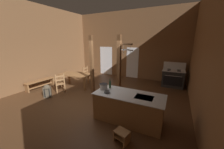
{
  "coord_description": "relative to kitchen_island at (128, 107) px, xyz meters",
  "views": [
    {
      "loc": [
        3.04,
        -4.01,
        2.5
      ],
      "look_at": [
        0.6,
        0.75,
        1.06
      ],
      "focal_mm": 20.29,
      "sensor_mm": 36.0,
      "label": 1
    }
  ],
  "objects": [
    {
      "name": "kitchen_island",
      "position": [
        0.0,
        0.0,
        0.0
      ],
      "size": [
        2.17,
        0.99,
        0.89
      ],
      "color": "olive",
      "rests_on": "ground_plane"
    },
    {
      "name": "ladderback_chair_by_post",
      "position": [
        -3.64,
        2.58,
        0.01
      ],
      "size": [
        0.45,
        0.45,
        0.95
      ],
      "color": "#9E7044",
      "rests_on": "ground_plane"
    },
    {
      "name": "glazed_panel_back_right",
      "position": [
        -1.48,
        4.77,
        0.58
      ],
      "size": [
        0.84,
        0.01,
        2.05
      ],
      "primitive_type": "cube",
      "color": "white",
      "rests_on": "ground_plane"
    },
    {
      "name": "wall_right",
      "position": [
        1.96,
        0.56,
        1.74
      ],
      "size": [
        0.14,
        9.23,
        4.38
      ],
      "primitive_type": "cube",
      "color": "brown",
      "rests_on": "ground_plane"
    },
    {
      "name": "dining_table",
      "position": [
        -3.65,
        1.6,
        0.2
      ],
      "size": [
        1.8,
        1.1,
        0.74
      ],
      "color": "olive",
      "rests_on": "ground_plane"
    },
    {
      "name": "bottle_tall_on_counter",
      "position": [
        -0.78,
        0.22,
        0.58
      ],
      "size": [
        0.07,
        0.07,
        0.33
      ],
      "color": "#2D5638",
      "rests_on": "kitchen_island"
    },
    {
      "name": "stove_range",
      "position": [
        1.13,
        4.09,
        0.04
      ],
      "size": [
        1.15,
        0.84,
        1.32
      ],
      "color": "#2B2B2B",
      "rests_on": "ground_plane"
    },
    {
      "name": "ground_plane",
      "position": [
        -1.85,
        0.56,
        -0.5
      ],
      "size": [
        8.29,
        9.23,
        0.1
      ],
      "primitive_type": "cube",
      "color": "#4C301C"
    },
    {
      "name": "bench_along_left_wall",
      "position": [
        -5.23,
        0.53,
        -0.14
      ],
      "size": [
        0.44,
        1.52,
        0.44
      ],
      "color": "olive",
      "rests_on": "ground_plane"
    },
    {
      "name": "ladderback_chair_near_window",
      "position": [
        -3.84,
        0.64,
        0.01
      ],
      "size": [
        0.59,
        0.59,
        0.95
      ],
      "color": "#9E7044",
      "rests_on": "ground_plane"
    },
    {
      "name": "step_stool",
      "position": [
        0.18,
        -0.95,
        -0.27
      ],
      "size": [
        0.42,
        0.36,
        0.3
      ],
      "color": "#9E7044",
      "rests_on": "ground_plane"
    },
    {
      "name": "glazed_door_back_left",
      "position": [
        -3.54,
        4.77,
        0.58
      ],
      "size": [
        1.0,
        0.01,
        2.05
      ],
      "primitive_type": "cube",
      "color": "white",
      "rests_on": "ground_plane"
    },
    {
      "name": "support_post_center",
      "position": [
        -2.31,
        1.29,
        0.92
      ],
      "size": [
        0.14,
        0.14,
        2.73
      ],
      "color": "brown",
      "rests_on": "ground_plane"
    },
    {
      "name": "mixing_bowl_on_counter",
      "position": [
        -0.65,
        -0.22,
        0.48
      ],
      "size": [
        0.19,
        0.19,
        0.07
      ],
      "color": "slate",
      "rests_on": "kitchen_island"
    },
    {
      "name": "support_post_with_pot_rack",
      "position": [
        -0.85,
        1.22,
        1.02
      ],
      "size": [
        0.66,
        0.22,
        2.73
      ],
      "color": "brown",
      "rests_on": "ground_plane"
    },
    {
      "name": "stockpot_on_counter",
      "position": [
        -0.91,
        0.01,
        0.55
      ],
      "size": [
        0.33,
        0.26,
        0.2
      ],
      "color": "silver",
      "rests_on": "kitchen_island"
    },
    {
      "name": "wall_left",
      "position": [
        -5.67,
        0.56,
        1.74
      ],
      "size": [
        0.14,
        9.23,
        4.38
      ],
      "primitive_type": "cube",
      "color": "brown",
      "rests_on": "ground_plane"
    },
    {
      "name": "backpack",
      "position": [
        -3.86,
        -0.06,
        -0.13
      ],
      "size": [
        0.39,
        0.38,
        0.6
      ],
      "color": "#4C4233",
      "rests_on": "ground_plane"
    },
    {
      "name": "wall_back",
      "position": [
        -1.85,
        4.84,
        1.74
      ],
      "size": [
        8.29,
        0.14,
        4.38
      ],
      "primitive_type": "cube",
      "color": "brown",
      "rests_on": "ground_plane"
    }
  ]
}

